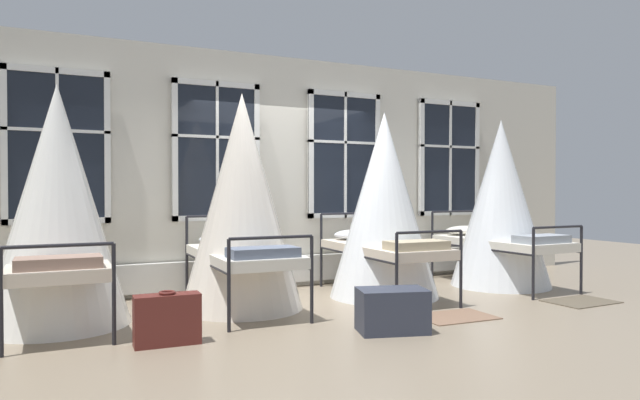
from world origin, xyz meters
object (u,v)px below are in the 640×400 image
Objects in this scene: cot_fourth at (501,205)px; travel_trunk at (392,310)px; cot_third at (384,207)px; cot_first at (58,208)px; cot_second at (242,204)px; suitcase_dark at (167,319)px.

travel_trunk is at bearing 118.01° from cot_fourth.
cot_fourth is at bearing -89.03° from cot_third.
travel_trunk is at bearing 151.73° from cot_third.
cot_third is at bearing 60.54° from travel_trunk.
cot_second is (1.89, -0.00, 0.02)m from cot_first.
cot_first is at bearing 150.06° from travel_trunk.
cot_first is at bearing 127.26° from suitcase_dark.
cot_fourth is 3.35m from travel_trunk.
cot_second is 1.05× the size of cot_fourth.
travel_trunk is (0.95, -1.63, -0.98)m from cot_second.
suitcase_dark is (-4.81, -1.12, -0.91)m from cot_fourth.
cot_third is at bearing -90.74° from cot_second.
cot_third is 1.00× the size of cot_fourth.
cot_third is 2.04m from travel_trunk.
cot_fourth reaches higher than cot_third.
cot_second is 1.85m from cot_third.
cot_fourth is (1.91, -0.01, 0.00)m from cot_third.
cot_second reaches higher than cot_third.
cot_second is 1.85m from suitcase_dark.
cot_fourth is 5.02m from suitcase_dark.
cot_first is 3.42m from travel_trunk.
cot_second reaches higher than travel_trunk.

